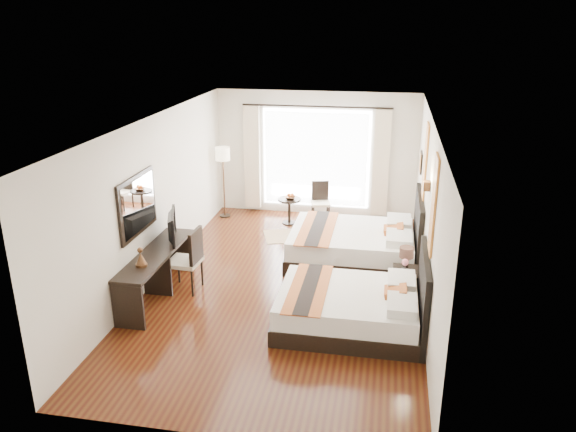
% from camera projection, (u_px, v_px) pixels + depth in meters
% --- Properties ---
extents(floor, '(4.50, 7.50, 0.01)m').
position_uv_depth(floor, '(286.00, 285.00, 9.59)').
color(floor, '#38120A').
rests_on(floor, ground).
extents(ceiling, '(4.50, 7.50, 0.02)m').
position_uv_depth(ceiling, '(285.00, 122.00, 8.65)').
color(ceiling, white).
rests_on(ceiling, wall_headboard).
extents(wall_headboard, '(0.01, 7.50, 2.80)m').
position_uv_depth(wall_headboard, '(427.00, 215.00, 8.74)').
color(wall_headboard, silver).
rests_on(wall_headboard, floor).
extents(wall_desk, '(0.01, 7.50, 2.80)m').
position_uv_depth(wall_desk, '(156.00, 199.00, 9.50)').
color(wall_desk, silver).
rests_on(wall_desk, floor).
extents(wall_window, '(4.50, 0.01, 2.80)m').
position_uv_depth(wall_window, '(316.00, 154.00, 12.59)').
color(wall_window, silver).
rests_on(wall_window, floor).
extents(wall_entry, '(4.50, 0.01, 2.80)m').
position_uv_depth(wall_entry, '(217.00, 325.00, 5.65)').
color(wall_entry, silver).
rests_on(wall_entry, floor).
extents(window_glass, '(2.40, 0.02, 2.20)m').
position_uv_depth(window_glass, '(316.00, 159.00, 12.61)').
color(window_glass, white).
rests_on(window_glass, wall_window).
extents(sheer_curtain, '(2.30, 0.02, 2.10)m').
position_uv_depth(sheer_curtain, '(316.00, 159.00, 12.55)').
color(sheer_curtain, white).
rests_on(sheer_curtain, wall_window).
extents(drape_left, '(0.35, 0.14, 2.35)m').
position_uv_depth(drape_left, '(252.00, 158.00, 12.77)').
color(drape_left, beige).
rests_on(drape_left, floor).
extents(drape_right, '(0.35, 0.14, 2.35)m').
position_uv_depth(drape_right, '(381.00, 164.00, 12.28)').
color(drape_right, beige).
rests_on(drape_right, floor).
extents(art_panel_near, '(0.03, 0.50, 1.35)m').
position_uv_depth(art_panel_near, '(434.00, 205.00, 7.49)').
color(art_panel_near, '#8F3814').
rests_on(art_panel_near, wall_headboard).
extents(art_panel_far, '(0.03, 0.50, 1.35)m').
position_uv_depth(art_panel_far, '(425.00, 163.00, 9.65)').
color(art_panel_far, '#8F3814').
rests_on(art_panel_far, wall_headboard).
extents(wall_sconce, '(0.10, 0.14, 0.14)m').
position_uv_depth(wall_sconce, '(427.00, 186.00, 8.45)').
color(wall_sconce, '#4B2F1B').
rests_on(wall_sconce, wall_headboard).
extents(mirror_frame, '(0.04, 1.25, 0.95)m').
position_uv_depth(mirror_frame, '(137.00, 205.00, 8.76)').
color(mirror_frame, black).
rests_on(mirror_frame, wall_desk).
extents(mirror_glass, '(0.01, 1.12, 0.82)m').
position_uv_depth(mirror_glass, '(139.00, 205.00, 8.75)').
color(mirror_glass, white).
rests_on(mirror_glass, mirror_frame).
extents(bed_near, '(2.13, 1.66, 1.20)m').
position_uv_depth(bed_near, '(355.00, 307.00, 8.21)').
color(bed_near, black).
rests_on(bed_near, floor).
extents(bed_far, '(2.36, 1.84, 1.33)m').
position_uv_depth(bed_far, '(357.00, 244.00, 10.38)').
color(bed_far, black).
rests_on(bed_far, floor).
extents(nightstand, '(0.42, 0.52, 0.50)m').
position_uv_depth(nightstand, '(405.00, 284.00, 9.05)').
color(nightstand, black).
rests_on(nightstand, floor).
extents(table_lamp, '(0.23, 0.23, 0.36)m').
position_uv_depth(table_lamp, '(406.00, 254.00, 8.96)').
color(table_lamp, black).
rests_on(table_lamp, nightstand).
extents(vase, '(0.17, 0.17, 0.14)m').
position_uv_depth(vase, '(405.00, 270.00, 8.81)').
color(vase, black).
rests_on(vase, nightstand).
extents(console_desk, '(0.50, 2.20, 0.76)m').
position_uv_depth(console_desk, '(157.00, 274.00, 9.12)').
color(console_desk, black).
rests_on(console_desk, floor).
extents(television, '(0.40, 0.84, 0.49)m').
position_uv_depth(television, '(168.00, 226.00, 9.41)').
color(television, black).
rests_on(television, console_desk).
extents(bronze_figurine, '(0.22, 0.22, 0.27)m').
position_uv_depth(bronze_figurine, '(141.00, 258.00, 8.46)').
color(bronze_figurine, '#4B2F1B').
rests_on(bronze_figurine, console_desk).
extents(desk_chair, '(0.53, 0.53, 1.09)m').
position_uv_depth(desk_chair, '(186.00, 271.00, 9.31)').
color(desk_chair, '#BAAC8F').
rests_on(desk_chair, floor).
extents(floor_lamp, '(0.32, 0.32, 1.61)m').
position_uv_depth(floor_lamp, '(223.00, 158.00, 12.38)').
color(floor_lamp, black).
rests_on(floor_lamp, floor).
extents(side_table, '(0.50, 0.50, 0.57)m').
position_uv_depth(side_table, '(289.00, 211.00, 12.31)').
color(side_table, black).
rests_on(side_table, floor).
extents(fruit_bowl, '(0.26, 0.26, 0.06)m').
position_uv_depth(fruit_bowl, '(290.00, 198.00, 12.18)').
color(fruit_bowl, '#462A19').
rests_on(fruit_bowl, side_table).
extents(window_chair, '(0.48, 0.48, 0.87)m').
position_uv_depth(window_chair, '(320.00, 209.00, 12.51)').
color(window_chair, '#BAAC8F').
rests_on(window_chair, floor).
extents(jute_rug, '(1.33, 1.09, 0.01)m').
position_uv_depth(jute_rug, '(292.00, 236.00, 11.70)').
color(jute_rug, tan).
rests_on(jute_rug, floor).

